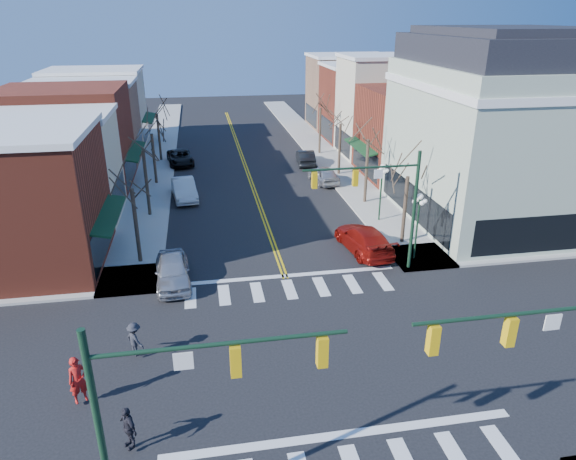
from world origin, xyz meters
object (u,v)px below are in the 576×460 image
pedestrian_red_a (78,380)px  pedestrian_dark_a (128,427)px  car_left_mid (184,189)px  car_left_near (173,271)px  car_right_near (364,239)px  victorian_corner (501,128)px  pedestrian_dark_b (135,339)px  lamppost_midblock (381,183)px  car_right_mid (323,175)px  lamppost_corner (418,215)px  car_right_far (306,157)px  car_left_far (180,158)px

pedestrian_red_a → pedestrian_dark_a: (2.12, -2.68, -0.15)m
car_left_mid → car_left_near: bearing=-99.1°
car_right_near → pedestrian_red_a: size_ratio=2.84×
victorian_corner → pedestrian_dark_b: (-24.22, -13.13, -5.71)m
car_right_near → pedestrian_red_a: pedestrian_red_a is taller
lamppost_midblock → car_right_near: bearing=-119.7°
car_right_mid → pedestrian_red_a: bearing=51.1°
lamppost_midblock → car_right_mid: size_ratio=0.97×
lamppost_corner → pedestrian_dark_a: lamppost_corner is taller
car_right_mid → pedestrian_dark_a: 31.99m
car_right_far → pedestrian_dark_b: bearing=70.3°
car_left_mid → car_right_mid: (12.27, 2.29, -0.06)m
lamppost_corner → car_right_far: size_ratio=0.95×
car_left_mid → lamppost_corner: bearing=-52.4°
victorian_corner → car_left_mid: (-22.37, 8.10, -5.84)m
car_right_far → car_left_far: bearing=-5.2°
victorian_corner → car_right_far: 20.45m
pedestrian_dark_a → car_right_near: bearing=102.3°
car_left_far → pedestrian_red_a: pedestrian_red_a is taller
lamppost_corner → victorian_corner: bearing=35.9°
victorian_corner → pedestrian_dark_b: bearing=-151.5°
pedestrian_dark_a → pedestrian_dark_b: bearing=147.6°
pedestrian_dark_a → pedestrian_dark_b: pedestrian_dark_a is taller
victorian_corner → pedestrian_dark_a: (-23.92, -18.47, -5.67)m
lamppost_corner → pedestrian_dark_a: (-15.62, -12.47, -1.98)m
lamppost_corner → car_right_mid: bearing=96.3°
car_left_mid → car_left_far: car_left_mid is taller
victorian_corner → car_right_far: (-10.46, 16.55, -5.90)m
car_right_far → pedestrian_dark_a: (-13.46, -35.02, 0.23)m
car_left_near → lamppost_midblock: bearing=21.6°
pedestrian_dark_b → lamppost_corner: bearing=-106.8°
victorian_corner → pedestrian_dark_a: victorian_corner is taller
car_right_mid → lamppost_midblock: bearing=92.7°
pedestrian_dark_b → car_right_mid: bearing=-71.9°
pedestrian_red_a → pedestrian_dark_b: pedestrian_red_a is taller
lamppost_midblock → car_right_mid: bearing=100.3°
car_right_near → pedestrian_dark_b: size_ratio=3.51×
pedestrian_red_a → lamppost_midblock: bearing=14.8°
car_left_far → car_right_mid: size_ratio=1.14×
pedestrian_dark_b → car_left_far: bearing=-43.3°
pedestrian_dark_b → pedestrian_dark_a: bearing=142.3°
car_left_mid → car_right_mid: size_ratio=1.11×
car_right_near → car_right_far: car_right_near is taller
car_left_far → car_left_mid: bearing=-94.7°
lamppost_midblock → pedestrian_dark_b: lamppost_midblock is taller
car_left_far → pedestrian_red_a: 34.76m
car_left_near → pedestrian_dark_a: (-1.09, -11.97, 0.19)m
car_right_near → pedestrian_dark_b: (-13.27, -8.99, 0.13)m
car_left_mid → pedestrian_red_a: (-3.67, -23.88, 0.32)m
lamppost_corner → car_right_mid: 16.63m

